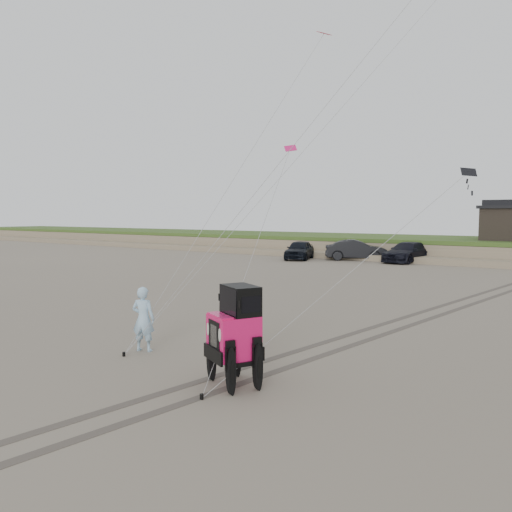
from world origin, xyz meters
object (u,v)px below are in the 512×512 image
object	(u,v)px
man	(143,319)
truck_b	(356,250)
truck_c	(407,252)
jeep	(234,346)
truck_a	(299,250)

from	to	relation	value
man	truck_b	bearing A→B (deg)	-98.42
truck_c	jeep	world-z (taller)	jeep
truck_a	man	world-z (taller)	man
truck_a	jeep	xyz separation A→B (m)	(15.16, -28.37, 0.08)
truck_b	man	size ratio (longest dim) A/B	2.84
jeep	man	xyz separation A→B (m)	(-3.80, 0.74, 0.01)
truck_c	man	xyz separation A→B (m)	(2.92, -30.41, 0.11)
truck_c	truck_a	bearing A→B (deg)	-154.79
truck_a	truck_b	size ratio (longest dim) A/B	0.93
truck_b	jeep	size ratio (longest dim) A/B	1.07
truck_a	jeep	size ratio (longest dim) A/B	0.99
truck_b	truck_c	size ratio (longest dim) A/B	0.93
truck_b	jeep	distance (m)	32.33
truck_c	jeep	size ratio (longest dim) A/B	1.15
truck_c	man	bearing A→B (deg)	-77.53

